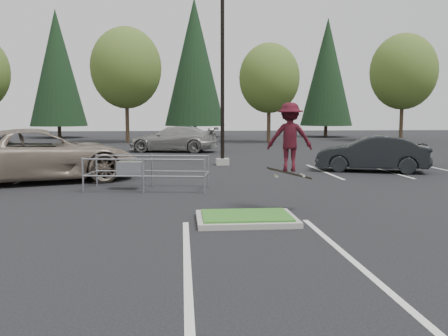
{
  "coord_description": "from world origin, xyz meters",
  "views": [
    {
      "loc": [
        -1.42,
        -10.31,
        2.38
      ],
      "look_at": [
        -0.36,
        1.5,
        1.04
      ],
      "focal_mm": 38.0,
      "sensor_mm": 36.0,
      "label": 1
    }
  ],
  "objects": [
    {
      "name": "ground",
      "position": [
        0.0,
        0.0,
        0.0
      ],
      "size": [
        120.0,
        120.0,
        0.0
      ],
      "primitive_type": "plane",
      "color": "black",
      "rests_on": "ground"
    },
    {
      "name": "grass_median",
      "position": [
        0.0,
        0.0,
        0.08
      ],
      "size": [
        2.2,
        1.6,
        0.16
      ],
      "color": "#9C9B92",
      "rests_on": "ground"
    },
    {
      "name": "stall_lines",
      "position": [
        -1.35,
        6.02,
        0.0
      ],
      "size": [
        22.62,
        17.6,
        0.01
      ],
      "color": "silver",
      "rests_on": "ground"
    },
    {
      "name": "light_pole",
      "position": [
        0.5,
        12.0,
        4.56
      ],
      "size": [
        0.7,
        0.6,
        10.12
      ],
      "color": "#9C9B92",
      "rests_on": "ground"
    },
    {
      "name": "decid_b",
      "position": [
        -6.01,
        30.53,
        6.04
      ],
      "size": [
        5.89,
        5.89,
        9.64
      ],
      "color": "#38281C",
      "rests_on": "ground"
    },
    {
      "name": "decid_c",
      "position": [
        5.99,
        29.83,
        5.25
      ],
      "size": [
        5.12,
        5.12,
        8.38
      ],
      "color": "#38281C",
      "rests_on": "ground"
    },
    {
      "name": "decid_d",
      "position": [
        17.99,
        30.33,
        5.91
      ],
      "size": [
        5.76,
        5.76,
        9.43
      ],
      "color": "#38281C",
      "rests_on": "ground"
    },
    {
      "name": "conif_a",
      "position": [
        -14.0,
        40.0,
        7.1
      ],
      "size": [
        5.72,
        5.72,
        13.0
      ],
      "color": "#38281C",
      "rests_on": "ground"
    },
    {
      "name": "conif_b",
      "position": [
        0.0,
        40.5,
        7.85
      ],
      "size": [
        6.38,
        6.38,
        14.5
      ],
      "color": "#38281C",
      "rests_on": "ground"
    },
    {
      "name": "conif_c",
      "position": [
        14.0,
        39.5,
        6.85
      ],
      "size": [
        5.5,
        5.5,
        12.5
      ],
      "color": "#38281C",
      "rests_on": "ground"
    },
    {
      "name": "cart_corral",
      "position": [
        -2.93,
        4.82,
        0.68
      ],
      "size": [
        3.95,
        1.89,
        1.08
      ],
      "rotation": [
        0.0,
        0.0,
        -0.14
      ],
      "color": "#97999F",
      "rests_on": "ground"
    },
    {
      "name": "skateboarder",
      "position": [
        1.2,
        1.0,
        1.82
      ],
      "size": [
        1.16,
        0.78,
        1.87
      ],
      "rotation": [
        0.0,
        0.0,
        2.99
      ],
      "color": "black",
      "rests_on": "ground"
    },
    {
      "name": "car_l_tan",
      "position": [
        -6.5,
        7.0,
        0.94
      ],
      "size": [
        7.43,
        5.15,
        1.88
      ],
      "primitive_type": "imported",
      "rotation": [
        0.0,
        0.0,
        1.9
      ],
      "color": "gray",
      "rests_on": "ground"
    },
    {
      "name": "car_r_charc",
      "position": [
        6.5,
        8.83,
        0.75
      ],
      "size": [
        4.81,
        3.02,
        1.5
      ],
      "primitive_type": "imported",
      "rotation": [
        0.0,
        0.0,
        4.37
      ],
      "color": "black",
      "rests_on": "ground"
    },
    {
      "name": "car_r_black",
      "position": [
        8.0,
        11.5,
        0.72
      ],
      "size": [
        4.55,
        2.83,
        1.44
      ],
      "primitive_type": "imported",
      "rotation": [
        0.0,
        0.0,
        4.43
      ],
      "color": "black",
      "rests_on": "ground"
    },
    {
      "name": "car_far_silver",
      "position": [
        -1.9,
        20.17,
        0.82
      ],
      "size": [
        6.04,
        3.58,
        1.64
      ],
      "primitive_type": "imported",
      "rotation": [
        0.0,
        0.0,
        4.47
      ],
      "color": "#9B9A96",
      "rests_on": "ground"
    }
  ]
}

